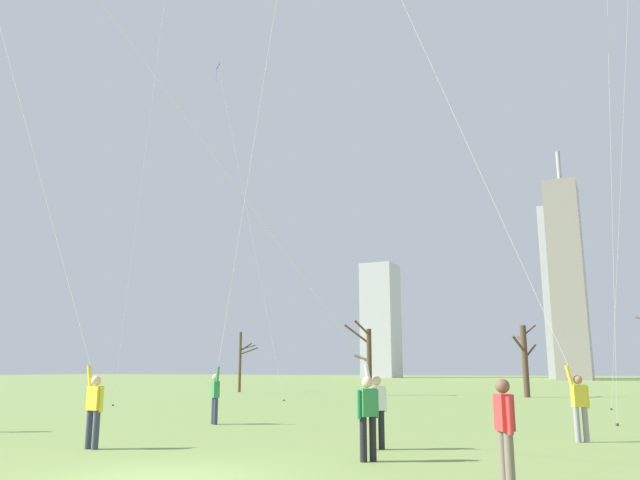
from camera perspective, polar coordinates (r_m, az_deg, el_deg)
The scene contains 14 objects.
ground_plane at distance 11.16m, azimuth -14.31°, elevation -20.47°, with size 400.00×400.00×0.00m, color #7A934C.
kite_flyer_far_back_purple at distance 16.60m, azimuth -23.09°, elevation -0.90°, with size 7.16×1.81×18.52m.
kite_flyer_foreground_left_green at distance 20.66m, azimuth -8.50°, elevation -7.19°, with size 6.12×5.08×18.74m.
kite_flyer_midfield_center_teal at distance 13.22m, azimuth -1.79°, elevation -5.35°, with size 4.58×10.02×11.79m.
kite_flyer_midfield_left_orange at distance 17.63m, azimuth 16.50°, elevation 0.48°, with size 7.22×1.52×19.69m.
bystander_watching_nearby at distance 12.82m, azimuth 4.38°, elevation -15.54°, with size 0.36×0.43×1.62m.
bystander_strolling_midfield at distance 10.23m, azimuth 16.53°, elevation -16.07°, with size 0.35×0.45×1.62m.
distant_kite_drifting_right_blue at distance 46.17m, azimuth -8.54°, elevation 11.83°, with size 7.76×3.16×24.26m.
bare_tree_center at distance 52.39m, azimuth -7.23°, elevation -10.81°, with size 1.13×1.35×4.82m.
bare_tree_far_right_edge at distance 45.06m, azimuth 4.36°, elevation -10.66°, with size 1.87×1.94×5.22m.
bare_tree_leftmost at distance 44.07m, azimuth 18.19°, elevation -10.20°, with size 1.36×2.64×4.77m.
skyline_wide_slab at distance 123.68m, azimuth 21.71°, elevation -3.36°, with size 5.83×9.64×42.83m.
skyline_short_annex at distance 150.09m, azimuth 5.58°, elevation -7.30°, with size 7.67×8.09×26.70m.
skyline_mid_tower_left at distance 146.58m, azimuth 21.15°, elevation -4.45°, with size 6.52×11.10×42.03m.
Camera 1 is at (6.95, -8.56, 1.75)m, focal length 35.03 mm.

